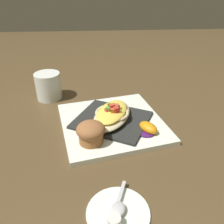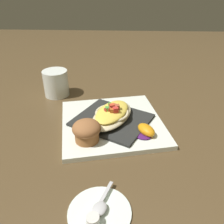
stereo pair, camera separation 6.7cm
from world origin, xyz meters
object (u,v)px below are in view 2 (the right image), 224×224
square_plate (112,123)px  gratin_dish (112,114)px  muffin (87,131)px  spoon (100,207)px  creamer_cup_0 (93,220)px  creamer_saucer (100,212)px  coffee_mug (56,84)px  orange_garnish (146,131)px

square_plate → gratin_dish: (-0.00, 0.00, 0.03)m
gratin_dish → muffin: muffin is taller
spoon → creamer_cup_0: size_ratio=3.61×
muffin → square_plate: bearing=-122.4°
square_plate → gratin_dish: bearing=121.9°
creamer_saucer → gratin_dish: bearing=-91.9°
square_plate → creamer_saucer: (0.01, 0.30, -0.00)m
gratin_dish → coffee_mug: 0.28m
square_plate → coffee_mug: size_ratio=2.48×
muffin → orange_garnish: (-0.15, -0.03, -0.02)m
square_plate → muffin: bearing=57.6°
square_plate → creamer_cup_0: (0.02, 0.32, 0.01)m
coffee_mug → spoon: size_ratio=1.33×
spoon → creamer_cup_0: (0.01, 0.03, 0.00)m
muffin → coffee_mug: 0.32m
gratin_dish → creamer_saucer: gratin_dish is taller
coffee_mug → square_plate: bearing=137.9°
square_plate → coffee_mug: bearing=-42.1°
gratin_dish → orange_garnish: 0.11m
square_plate → orange_garnish: orange_garnish is taller
muffin → gratin_dish: bearing=-122.5°
muffin → creamer_saucer: size_ratio=0.61×
muffin → creamer_cup_0: 0.23m
square_plate → muffin: (0.06, 0.09, 0.04)m
creamer_cup_0 → creamer_saucer: bearing=-110.0°
coffee_mug → creamer_cup_0: 0.54m
coffee_mug → creamer_saucer: size_ratio=0.96×
muffin → creamer_cup_0: (-0.04, 0.23, -0.03)m
gratin_dish → muffin: 0.11m
creamer_saucer → creamer_cup_0: (0.01, 0.03, 0.01)m
creamer_cup_0 → orange_garnish: bearing=-113.2°
gratin_dish → creamer_saucer: size_ratio=1.64×
orange_garnish → spoon: (0.10, 0.23, -0.01)m
gratin_dish → spoon: gratin_dish is taller
gratin_dish → spoon: bearing=88.4°
spoon → gratin_dish: bearing=-91.6°
square_plate → orange_garnish: size_ratio=4.06×
orange_garnish → spoon: size_ratio=0.81×
creamer_saucer → creamer_cup_0: bearing=70.0°
creamer_saucer → spoon: spoon is taller
square_plate → orange_garnish: (-0.09, 0.06, 0.02)m
coffee_mug → creamer_saucer: coffee_mug is taller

